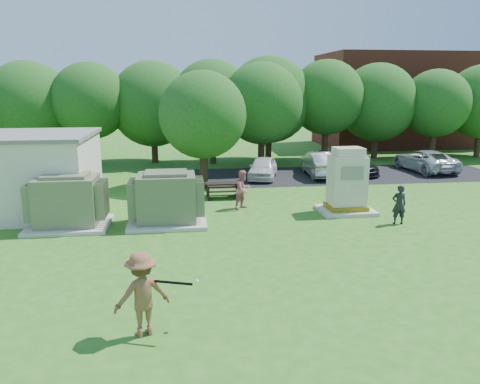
{
  "coord_description": "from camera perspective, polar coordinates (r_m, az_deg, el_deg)",
  "views": [
    {
      "loc": [
        -2.22,
        -13.3,
        5.29
      ],
      "look_at": [
        0.0,
        4.0,
        1.3
      ],
      "focal_mm": 35.0,
      "sensor_mm": 36.0,
      "label": 1
    }
  ],
  "objects": [
    {
      "name": "ground",
      "position": [
        14.48,
        2.04,
        -8.54
      ],
      "size": [
        120.0,
        120.0,
        0.0
      ],
      "primitive_type": "plane",
      "color": "#2D6619",
      "rests_on": "ground"
    },
    {
      "name": "tree_row",
      "position": [
        32.07,
        -0.2,
        10.86
      ],
      "size": [
        41.3,
        13.3,
        7.3
      ],
      "color": "#47301E",
      "rests_on": "ground"
    },
    {
      "name": "parking_strip",
      "position": [
        28.83,
        11.48,
        2.06
      ],
      "size": [
        20.0,
        6.0,
        0.01
      ],
      "primitive_type": "cube",
      "color": "#232326",
      "rests_on": "ground"
    },
    {
      "name": "transformer_left",
      "position": [
        18.81,
        -20.26,
        -1.2
      ],
      "size": [
        3.0,
        2.4,
        2.07
      ],
      "color": "beige",
      "rests_on": "ground"
    },
    {
      "name": "car_silver_b",
      "position": [
        31.64,
        21.61,
        3.59
      ],
      "size": [
        2.57,
        4.98,
        1.34
      ],
      "primitive_type": "imported",
      "rotation": [
        0.0,
        0.0,
        3.21
      ],
      "color": "silver",
      "rests_on": "ground"
    },
    {
      "name": "car_silver_a",
      "position": [
        28.27,
        9.74,
        3.42
      ],
      "size": [
        1.81,
        4.54,
        1.47
      ],
      "primitive_type": "imported",
      "rotation": [
        0.0,
        0.0,
        3.08
      ],
      "color": "#A2A2A6",
      "rests_on": "ground"
    },
    {
      "name": "picnic_table",
      "position": [
        22.49,
        -2.09,
        0.45
      ],
      "size": [
        1.68,
        1.26,
        0.72
      ],
      "color": "black",
      "rests_on": "ground"
    },
    {
      "name": "car_white",
      "position": [
        27.13,
        2.81,
        2.96
      ],
      "size": [
        2.44,
        3.93,
        1.25
      ],
      "primitive_type": "imported",
      "rotation": [
        0.0,
        0.0,
        -0.28
      ],
      "color": "silver",
      "rests_on": "ground"
    },
    {
      "name": "person_by_generator",
      "position": [
        19.13,
        18.81,
        -1.47
      ],
      "size": [
        0.6,
        0.42,
        1.55
      ],
      "primitive_type": "imported",
      "rotation": [
        0.0,
        0.0,
        3.05
      ],
      "color": "black",
      "rests_on": "ground"
    },
    {
      "name": "car_dark",
      "position": [
        29.35,
        13.12,
        3.41
      ],
      "size": [
        3.03,
        4.68,
        1.26
      ],
      "primitive_type": "imported",
      "rotation": [
        0.0,
        0.0,
        0.31
      ],
      "color": "black",
      "rests_on": "ground"
    },
    {
      "name": "generator_cabinet",
      "position": [
        20.23,
        12.89,
        0.92
      ],
      "size": [
        2.27,
        1.86,
        2.77
      ],
      "color": "beige",
      "rests_on": "ground"
    },
    {
      "name": "transformer_right",
      "position": [
        18.33,
        -8.92,
        -0.91
      ],
      "size": [
        3.0,
        2.4,
        2.07
      ],
      "color": "beige",
      "rests_on": "ground"
    },
    {
      "name": "batting_equipment",
      "position": [
        10.22,
        -8.23,
        -10.82
      ],
      "size": [
        1.16,
        0.57,
        0.23
      ],
      "color": "black",
      "rests_on": "ground"
    },
    {
      "name": "brick_building",
      "position": [
        45.11,
        19.67,
        10.51
      ],
      "size": [
        15.0,
        8.0,
        8.0
      ],
      "primitive_type": "cube",
      "color": "maroon",
      "rests_on": "ground"
    },
    {
      "name": "batter",
      "position": [
        10.43,
        -11.84,
        -12.07
      ],
      "size": [
        1.37,
        1.06,
        1.88
      ],
      "primitive_type": "imported",
      "rotation": [
        0.0,
        0.0,
        3.48
      ],
      "color": "brown",
      "rests_on": "ground"
    },
    {
      "name": "person_at_picnic",
      "position": [
        20.37,
        0.39,
        0.31
      ],
      "size": [
        1.05,
        1.04,
        1.71
      ],
      "primitive_type": "imported",
      "rotation": [
        0.0,
        0.0,
        0.73
      ],
      "color": "#BF6573",
      "rests_on": "ground"
    }
  ]
}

